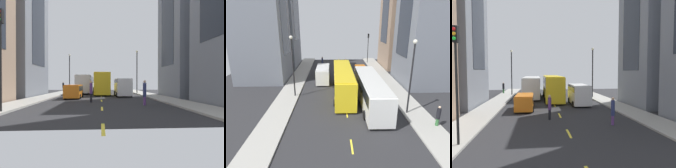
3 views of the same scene
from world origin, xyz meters
TOP-DOWN VIEW (x-y plane):
  - ground_plane at (0.00, 0.00)m, footprint 42.08×42.08m
  - sidewalk_west at (-7.60, 0.00)m, footprint 2.87×44.00m
  - sidewalk_east at (7.60, 0.00)m, footprint 2.87×44.00m
  - lane_stripe_0 at (0.00, -21.00)m, footprint 0.16×2.00m
  - lane_stripe_1 at (0.00, -15.00)m, footprint 0.16×2.00m
  - lane_stripe_2 at (0.00, -9.00)m, footprint 0.16×2.00m
  - lane_stripe_3 at (0.00, -3.00)m, footprint 0.16×2.00m
  - lane_stripe_4 at (0.00, 3.00)m, footprint 0.16×2.00m
  - lane_stripe_5 at (0.00, 9.00)m, footprint 0.16×2.00m
  - lane_stripe_6 at (0.00, 15.00)m, footprint 0.16×2.00m
  - building_west_0 at (-13.73, -13.52)m, footprint 9.06×9.23m
  - building_west_1 at (-13.53, -1.83)m, footprint 8.67×9.42m
  - building_east_0 at (12.76, -15.00)m, footprint 7.10×8.80m
  - building_east_1 at (13.12, -4.39)m, footprint 7.84×7.94m
  - city_bus_white at (-3.04, 6.52)m, footprint 2.80×12.63m
  - streetcar_yellow at (0.13, 3.03)m, footprint 2.70×12.69m
  - delivery_van_white at (3.16, -2.63)m, footprint 2.25×5.48m
  - car_orange_0 at (-3.54, -5.63)m, footprint 2.05×4.52m
  - pedestrian_waiting_curb at (3.82, -13.12)m, footprint 0.31×0.31m
  - pedestrian_walking_far at (-8.58, 12.08)m, footprint 0.39×0.39m
  - pedestrian_crossing_near at (-1.07, -10.69)m, footprint 0.29×0.29m
  - traffic_light_near_corner at (-6.57, -16.76)m, footprint 0.32×0.44m
  - streetlamp_near at (-6.67, 9.22)m, footprint 0.44×0.44m
  - streetlamp_far at (6.67, 3.82)m, footprint 0.44×0.44m

SIDE VIEW (x-z plane):
  - ground_plane at x=0.00m, z-range 0.00..0.00m
  - lane_stripe_0 at x=0.00m, z-range 0.00..0.01m
  - lane_stripe_1 at x=0.00m, z-range 0.00..0.01m
  - lane_stripe_2 at x=0.00m, z-range 0.00..0.01m
  - lane_stripe_3 at x=0.00m, z-range 0.00..0.01m
  - lane_stripe_4 at x=0.00m, z-range 0.00..0.01m
  - lane_stripe_5 at x=0.00m, z-range 0.00..0.01m
  - lane_stripe_6 at x=0.00m, z-range 0.00..0.01m
  - sidewalk_west at x=-7.60m, z-range 0.00..0.15m
  - sidewalk_east at x=7.60m, z-range 0.00..0.15m
  - car_orange_0 at x=-3.54m, z-range 0.16..1.89m
  - pedestrian_waiting_curb at x=3.82m, z-range 0.08..2.31m
  - pedestrian_crossing_near at x=-1.07m, z-range 0.11..2.31m
  - pedestrian_walking_far at x=-8.58m, z-range 0.20..2.26m
  - delivery_van_white at x=3.16m, z-range 0.22..2.80m
  - city_bus_white at x=-3.04m, z-range 0.33..3.69m
  - streetcar_yellow at x=0.13m, z-range 0.33..3.92m
  - traffic_light_near_corner at x=-6.57m, z-range 1.38..7.98m
  - streetlamp_far at x=6.67m, z-range 0.97..8.90m
  - streetlamp_near at x=-6.67m, z-range 0.97..8.95m
  - building_east_1 at x=13.12m, z-range 0.00..19.49m
  - building_west_1 at x=-13.53m, z-range 0.00..20.07m
  - building_west_0 at x=-13.73m, z-range 0.00..22.97m
  - building_east_0 at x=12.76m, z-range 0.00..25.38m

